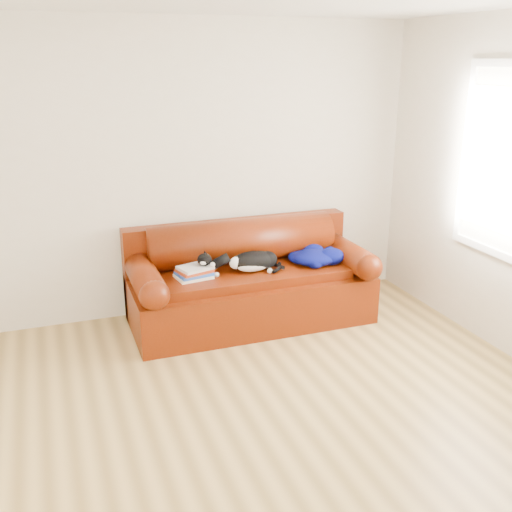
{
  "coord_description": "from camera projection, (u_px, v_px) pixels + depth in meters",
  "views": [
    {
      "loc": [
        -1.12,
        -3.17,
        2.26
      ],
      "look_at": [
        0.53,
        1.35,
        0.66
      ],
      "focal_mm": 42.0,
      "sensor_mm": 36.0,
      "label": 1
    }
  ],
  "objects": [
    {
      "name": "blanket",
      "position": [
        315.0,
        256.0,
        5.37
      ],
      "size": [
        0.48,
        0.4,
        0.15
      ],
      "rotation": [
        0.0,
        0.0,
        -0.03
      ],
      "color": "#040247",
      "rests_on": "sofa_base"
    },
    {
      "name": "room_shell",
      "position": [
        268.0,
        166.0,
        3.43
      ],
      "size": [
        4.52,
        4.02,
        2.61
      ],
      "color": "beige",
      "rests_on": "ground"
    },
    {
      "name": "sofa_base",
      "position": [
        250.0,
        296.0,
        5.33
      ],
      "size": [
        2.1,
        0.9,
        0.5
      ],
      "color": "#3C0E02",
      "rests_on": "ground"
    },
    {
      "name": "ground",
      "position": [
        250.0,
        422.0,
        3.9
      ],
      "size": [
        4.5,
        4.5,
        0.0
      ],
      "primitive_type": "plane",
      "color": "olive",
      "rests_on": "ground"
    },
    {
      "name": "book_stack",
      "position": [
        194.0,
        272.0,
        5.01
      ],
      "size": [
        0.32,
        0.27,
        0.1
      ],
      "rotation": [
        0.0,
        0.0,
        0.22
      ],
      "color": "white",
      "rests_on": "sofa_base"
    },
    {
      "name": "sofa_back",
      "position": [
        241.0,
        256.0,
        5.45
      ],
      "size": [
        2.1,
        1.01,
        0.88
      ],
      "color": "#3C0E02",
      "rests_on": "ground"
    },
    {
      "name": "cat",
      "position": [
        253.0,
        262.0,
        5.17
      ],
      "size": [
        0.59,
        0.26,
        0.22
      ],
      "rotation": [
        0.0,
        0.0,
        -0.09
      ],
      "color": "black",
      "rests_on": "sofa_base"
    }
  ]
}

